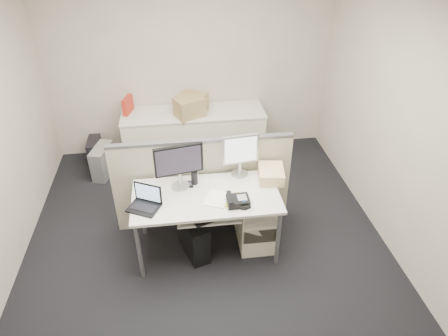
{
  "coord_description": "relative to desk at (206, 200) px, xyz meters",
  "views": [
    {
      "loc": [
        -0.24,
        -3.22,
        3.21
      ],
      "look_at": [
        0.2,
        0.15,
        0.95
      ],
      "focal_mm": 32.0,
      "sensor_mm": 36.0,
      "label": 1
    }
  ],
  "objects": [
    {
      "name": "floor",
      "position": [
        0.0,
        0.0,
        -0.67
      ],
      "size": [
        4.0,
        4.5,
        0.01
      ],
      "primitive_type": "cube",
      "color": "black",
      "rests_on": "ground"
    },
    {
      "name": "wall_back",
      "position": [
        0.0,
        2.25,
        0.69
      ],
      "size": [
        4.0,
        0.02,
        2.7
      ],
      "primitive_type": "cube",
      "color": "beige",
      "rests_on": "ground"
    },
    {
      "name": "wall_right",
      "position": [
        2.0,
        0.0,
        0.69
      ],
      "size": [
        0.02,
        4.5,
        2.7
      ],
      "primitive_type": "cube",
      "color": "beige",
      "rests_on": "ground"
    },
    {
      "name": "desk",
      "position": [
        0.0,
        0.0,
        0.0
      ],
      "size": [
        1.5,
        0.75,
        0.73
      ],
      "color": "silver",
      "rests_on": "floor"
    },
    {
      "name": "keyboard_tray",
      "position": [
        0.0,
        -0.18,
        -0.04
      ],
      "size": [
        0.62,
        0.32,
        0.02
      ],
      "primitive_type": "cube",
      "color": "silver",
      "rests_on": "desk"
    },
    {
      "name": "drawer_pedestal",
      "position": [
        0.55,
        0.05,
        -0.34
      ],
      "size": [
        0.4,
        0.55,
        0.65
      ],
      "primitive_type": "cube",
      "color": "silver",
      "rests_on": "floor"
    },
    {
      "name": "cubicle_partition",
      "position": [
        0.0,
        0.45,
        -0.11
      ],
      "size": [
        2.0,
        0.06,
        1.1
      ],
      "primitive_type": "cube",
      "color": "#BEB299",
      "rests_on": "floor"
    },
    {
      "name": "back_counter",
      "position": [
        0.0,
        1.93,
        -0.3
      ],
      "size": [
        2.0,
        0.6,
        0.72
      ],
      "primitive_type": "cube",
      "color": "silver",
      "rests_on": "floor"
    },
    {
      "name": "monitor_main",
      "position": [
        -0.25,
        0.18,
        0.31
      ],
      "size": [
        0.52,
        0.28,
        0.5
      ],
      "primitive_type": "cube",
      "rotation": [
        0.0,
        0.0,
        0.18
      ],
      "color": "black",
      "rests_on": "desk"
    },
    {
      "name": "monitor_small",
      "position": [
        0.4,
        0.32,
        0.31
      ],
      "size": [
        0.41,
        0.24,
        0.48
      ],
      "primitive_type": "cube",
      "rotation": [
        0.0,
        0.0,
        0.12
      ],
      "color": "#B7B7BC",
      "rests_on": "desk"
    },
    {
      "name": "laptop",
      "position": [
        -0.62,
        -0.13,
        0.18
      ],
      "size": [
        0.36,
        0.33,
        0.22
      ],
      "primitive_type": "cube",
      "rotation": [
        0.0,
        0.0,
        -0.47
      ],
      "color": "black",
      "rests_on": "desk"
    },
    {
      "name": "trackball",
      "position": [
        0.35,
        -0.23,
        0.09
      ],
      "size": [
        0.13,
        0.13,
        0.05
      ],
      "primitive_type": "cylinder",
      "rotation": [
        0.0,
        0.0,
        -0.04
      ],
      "color": "black",
      "rests_on": "desk"
    },
    {
      "name": "desk_phone",
      "position": [
        0.3,
        -0.18,
        0.1
      ],
      "size": [
        0.22,
        0.18,
        0.07
      ],
      "primitive_type": "cube",
      "rotation": [
        0.0,
        0.0,
        0.02
      ],
      "color": "black",
      "rests_on": "desk"
    },
    {
      "name": "paper_stack",
      "position": [
        0.1,
        -0.08,
        0.07
      ],
      "size": [
        0.29,
        0.32,
        0.01
      ],
      "primitive_type": "cube",
      "rotation": [
        0.0,
        0.0,
        -0.38
      ],
      "color": "white",
      "rests_on": "desk"
    },
    {
      "name": "sticky_pad",
      "position": [
        0.18,
        -0.18,
        0.07
      ],
      "size": [
        0.07,
        0.07,
        0.01
      ],
      "primitive_type": "cube",
      "rotation": [
        0.0,
        0.0,
        -0.05
      ],
      "color": "gold",
      "rests_on": "desk"
    },
    {
      "name": "travel_mug",
      "position": [
        -0.1,
        0.22,
        0.14
      ],
      "size": [
        0.09,
        0.09,
        0.15
      ],
      "primitive_type": "cylinder",
      "rotation": [
        0.0,
        0.0,
        -0.27
      ],
      "color": "black",
      "rests_on": "desk"
    },
    {
      "name": "banana",
      "position": [
        0.28,
        -0.06,
        0.08
      ],
      "size": [
        0.15,
        0.14,
        0.04
      ],
      "primitive_type": "ellipsoid",
      "rotation": [
        0.0,
        0.0,
        0.74
      ],
      "color": "#F4F213",
      "rests_on": "desk"
    },
    {
      "name": "cellphone",
      "position": [
        -0.15,
        0.2,
        0.07
      ],
      "size": [
        0.06,
        0.12,
        0.02
      ],
      "primitive_type": "cube",
      "rotation": [
        0.0,
        0.0,
        0.04
      ],
      "color": "black",
      "rests_on": "desk"
    },
    {
      "name": "manila_folders",
      "position": [
        0.72,
        0.2,
        0.13
      ],
      "size": [
        0.31,
        0.37,
        0.12
      ],
      "primitive_type": "cube",
      "rotation": [
        0.0,
        0.0,
        -0.15
      ],
      "color": "#E3D47D",
      "rests_on": "desk"
    },
    {
      "name": "keyboard",
      "position": [
        0.05,
        -0.22,
        -0.02
      ],
      "size": [
        0.47,
        0.31,
        0.02
      ],
      "primitive_type": "cube",
      "rotation": [
        0.0,
        0.0,
        0.39
      ],
      "color": "black",
      "rests_on": "keyboard_tray"
    },
    {
      "name": "pc_tower_desk",
      "position": [
        -0.15,
        -0.05,
        -0.44
      ],
      "size": [
        0.33,
        0.51,
        0.44
      ],
      "primitive_type": "cube",
      "rotation": [
        0.0,
        0.0,
        0.32
      ],
      "color": "black",
      "rests_on": "floor"
    },
    {
      "name": "pc_tower_spare_dark",
      "position": [
        -1.45,
        1.95,
        -0.47
      ],
      "size": [
        0.17,
        0.41,
        0.38
      ],
      "primitive_type": "cube",
      "rotation": [
        0.0,
        0.0,
        0.02
      ],
      "color": "black",
      "rests_on": "floor"
    },
    {
      "name": "pc_tower_spare_silver",
      "position": [
        -1.3,
        1.63,
        -0.45
      ],
      "size": [
        0.3,
        0.49,
        0.43
      ],
      "primitive_type": "cube",
      "rotation": [
        0.0,
        0.0,
        -0.26
      ],
      "color": "#B7B7BC",
      "rests_on": "floor"
    },
    {
      "name": "cardboard_box_left",
      "position": [
        -0.05,
        1.81,
        0.2
      ],
      "size": [
        0.46,
        0.41,
        0.28
      ],
      "primitive_type": "cube",
      "rotation": [
        0.0,
        0.0,
        0.43
      ],
      "color": "tan",
      "rests_on": "back_counter"
    },
    {
      "name": "cardboard_box_right",
      "position": [
        0.0,
        1.97,
        0.19
      ],
      "size": [
        0.47,
        0.44,
        0.27
      ],
      "primitive_type": "cube",
      "rotation": [
        0.0,
        0.0,
        -0.52
      ],
      "color": "tan",
      "rests_on": "back_counter"
    },
    {
      "name": "red_binder",
      "position": [
        -0.9,
        2.03,
        0.18
      ],
      "size": [
        0.14,
        0.28,
        0.25
      ],
      "primitive_type": "cube",
      "rotation": [
        0.0,
        0.0,
        -0.3
      ],
      "color": "red",
      "rests_on": "back_counter"
    }
  ]
}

